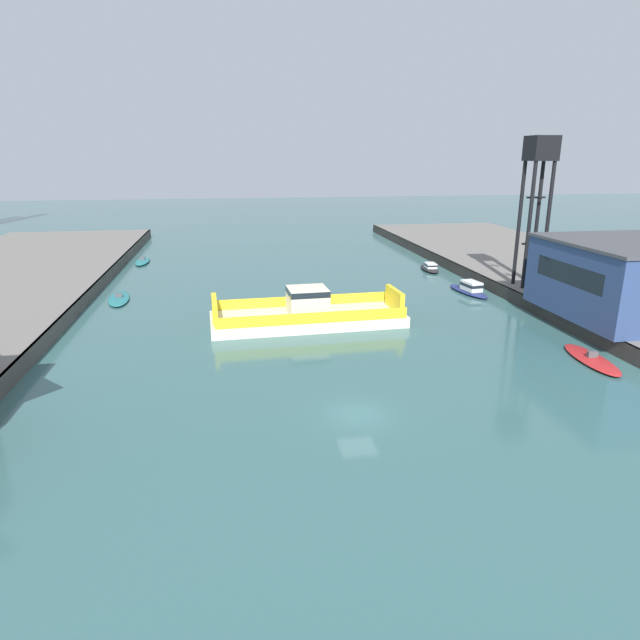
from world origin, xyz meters
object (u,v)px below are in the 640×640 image
Objects in this scene: chain_ferry at (308,314)px; moored_boat_mid_right at (470,289)px; moored_boat_mid_left at (142,261)px; warehouse_shed at (631,279)px; moored_boat_near_left at (592,359)px; moored_boat_far_left at (430,268)px; moored_boat_near_right at (119,298)px; crane_tower at (539,173)px.

chain_ferry is 24.29m from moored_boat_mid_right.
moored_boat_mid_left is 0.48× the size of warehouse_shed.
moored_boat_near_left is 1.22× the size of moored_boat_far_left.
moored_boat_near_right is at bearing 175.04° from moored_boat_mid_right.
moored_boat_near_left is 0.98× the size of moored_boat_mid_right.
crane_tower reaches higher than moored_boat_far_left.
crane_tower reaches higher than chain_ferry.
moored_boat_near_left is 1.08× the size of moored_boat_mid_left.
moored_boat_mid_right is (43.96, -28.36, 0.37)m from moored_boat_mid_left.
warehouse_shed reaches higher than moored_boat_mid_right.
moored_boat_mid_left is at bearing 119.66° from chain_ferry.
warehouse_shed is 16.84m from crane_tower.
moored_boat_mid_right is 1.24× the size of moored_boat_far_left.
moored_boat_far_left is (44.05, -13.78, 0.20)m from moored_boat_mid_left.
warehouse_shed is at bearing -74.28° from moored_boat_far_left.
moored_boat_near_left is 12.72m from warehouse_shed.
crane_tower reaches higher than moored_boat_near_left.
chain_ferry is at bearing -132.34° from moored_boat_far_left.
chain_ferry is 1.31× the size of warehouse_shed.
warehouse_shed reaches higher than moored_boat_near_left.
crane_tower is (27.98, 6.62, 13.64)m from chain_ferry.
moored_boat_mid_right is (-0.08, 24.42, 0.40)m from moored_boat_near_left.
moored_boat_mid_right is 15.66m from crane_tower.
moored_boat_mid_left is at bearing 139.53° from warehouse_shed.
moored_boat_mid_left is 69.67m from warehouse_shed.
moored_boat_far_left is 0.43× the size of warehouse_shed.
moored_boat_near_left is at bearing -33.15° from chain_ferry.
moored_boat_mid_right is at bearing -90.35° from moored_boat_far_left.
moored_boat_near_left is 51.76m from moored_boat_near_right.
moored_boat_far_left is (0.09, 14.57, -0.16)m from moored_boat_mid_right.
warehouse_shed is (8.90, -16.75, 4.61)m from moored_boat_mid_right.
warehouse_shed is at bearing 41.00° from moored_boat_near_left.
crane_tower is at bearing -8.12° from moored_boat_near_right.
chain_ferry reaches higher than moored_boat_mid_right.
moored_boat_near_right is 44.75m from moored_boat_far_left.
crane_tower reaches higher than warehouse_shed.
moored_boat_far_left is 23.58m from crane_tower.
chain_ferry is 33.09m from moored_boat_far_left.
moored_boat_near_left is at bearing -50.16° from moored_boat_mid_left.
moored_boat_mid_left is 46.15m from moored_boat_far_left.
moored_boat_mid_left is at bearing 147.57° from crane_tower.
moored_boat_near_right is 1.23× the size of moored_boat_far_left.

